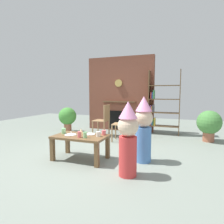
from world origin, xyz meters
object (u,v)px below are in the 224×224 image
Objects in this scene: paper_cup_near_right at (98,134)px; paper_plate_rear at (71,135)px; coffee_table at (80,140)px; child_with_cone_hat at (128,137)px; birthday_cake_slice at (81,131)px; bookshelf at (161,105)px; paper_cup_far_left at (85,135)px; child_in_pink at (143,128)px; dining_chair_left at (104,118)px; potted_plant_tall at (209,123)px; paper_cup_far_right at (104,133)px; paper_cup_center at (79,134)px; paper_plate_front at (90,134)px; dining_chair_middle at (124,122)px; paper_cup_near_left at (64,131)px; potted_plant_short at (68,117)px.

paper_cup_near_right reaches higher than paper_plate_rear.
child_with_cone_hat reaches higher than coffee_table.
paper_plate_rear is at bearing -115.58° from birthday_cake_slice.
paper_cup_far_left is at bearing -108.56° from bookshelf.
child_with_cone_hat is 0.67m from child_in_pink.
dining_chair_left is at bearing 98.72° from birthday_cake_slice.
child_with_cone_hat is at bearing -19.97° from coffee_table.
potted_plant_tall is (2.39, 2.31, 0.09)m from coffee_table.
paper_cup_far_right is at bearing -21.96° from child_with_cone_hat.
potted_plant_tall is (2.33, 2.44, -0.04)m from paper_cup_center.
paper_plate_front reaches higher than coffee_table.
dining_chair_middle is (0.46, 1.39, 0.01)m from birthday_cake_slice.
paper_plate_rear is (-0.58, -0.23, -0.04)m from paper_cup_far_right.
paper_cup_far_right is at bearing 45.13° from paper_cup_center.
paper_cup_near_right is 3.06m from potted_plant_tall.
dining_chair_left is (-1.48, 1.66, -0.11)m from child_in_pink.
dining_chair_left is at bearing 100.47° from coffee_table.
potted_plant_tall is at bearing 42.12° from paper_plate_rear.
paper_plate_rear is (0.19, -0.06, -0.05)m from paper_cup_near_left.
birthday_cake_slice is at bearing -9.36° from child_in_pink.
dining_chair_middle is at bearing 71.74° from birthday_cake_slice.
paper_plate_rear is 2.57m from potted_plant_short.
paper_cup_near_right is 0.12× the size of potted_plant_short.
paper_cup_far_left is 3.30m from potted_plant_tall.
paper_cup_center is 0.13× the size of potted_plant_tall.
paper_cup_far_left reaches higher than paper_cup_center.
paper_cup_near_right is (0.35, 0.04, 0.12)m from coffee_table.
dining_chair_middle is (0.73, -0.39, 0.00)m from dining_chair_left.
coffee_table is at bearing 0.00° from child_in_pink.
paper_plate_rear is at bearing 157.81° from paper_cup_center.
dining_chair_middle is (-0.75, 1.27, -0.11)m from child_in_pink.
child_in_pink reaches higher than paper_plate_rear.
paper_cup_near_right is at bearing 0.93° from paper_cup_near_left.
paper_cup_far_right is at bearing 12.33° from paper_cup_near_left.
child_in_pink is at bearing 10.28° from paper_cup_near_left.
birthday_cake_slice is at bearing 27.61° from paper_cup_near_left.
paper_plate_front is (0.06, 0.27, -0.05)m from paper_cup_center.
child_in_pink is (0.10, 0.67, 0.03)m from child_with_cone_hat.
potted_plant_short reaches higher than paper_cup_center.
dining_chair_left is 2.78m from potted_plant_tall.
coffee_table is at bearing -112.58° from bookshelf.
potted_plant_tall is (2.03, 0.74, -0.04)m from dining_chair_middle.
paper_cup_near_left reaches higher than paper_plate_rear.
paper_cup_near_left is at bearing 90.07° from dining_chair_left.
paper_plate_rear is at bearing -172.48° from paper_cup_near_right.
paper_cup_center is 2.80m from potted_plant_short.
potted_plant_tall is (2.48, 2.13, -0.03)m from birthday_cake_slice.
bookshelf is 3.12m from paper_cup_center.
dining_chair_left is (-1.38, 2.33, -0.08)m from child_with_cone_hat.
child_in_pink is (1.05, 0.43, 0.12)m from paper_cup_center.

